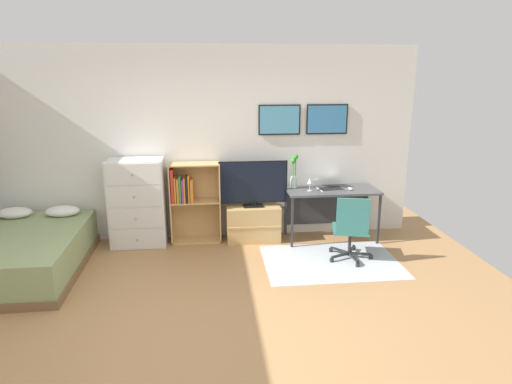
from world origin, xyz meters
The scene contains 14 objects.
ground_plane centered at (0.00, 0.00, 0.00)m, with size 7.20×7.20×0.00m, color #A87A4C.
wall_back_with_posters centered at (0.02, 2.43, 1.35)m, with size 6.12×0.09×2.70m.
area_rug centered at (1.64, 1.30, 0.00)m, with size 1.70×1.20×0.01m, color #B2B7BC.
bed centered at (-2.13, 1.41, 0.24)m, with size 1.41×1.95×0.61m.
dresser centered at (-0.86, 2.15, 0.60)m, with size 0.74×0.46×1.21m.
bookshelf centered at (-0.15, 2.23, 0.64)m, with size 0.69×0.30×1.13m.
tv_stand centered at (0.73, 2.17, 0.25)m, with size 0.75×0.41×0.51m.
television centered at (0.73, 2.15, 0.83)m, with size 0.95×0.16×0.65m.
desk centered at (1.84, 2.16, 0.60)m, with size 1.28×0.57×0.74m.
office_chair centered at (1.88, 1.31, 0.46)m, with size 0.58×0.57×0.86m.
laptop centered at (1.82, 2.15, 0.80)m, with size 0.40×0.43×0.16m.
computer_mouse centered at (2.09, 2.04, 0.76)m, with size 0.06×0.10×0.03m, color silver.
bamboo_vase centered at (1.31, 2.23, 0.97)m, with size 0.11×0.10×0.48m.
wine_glass centered at (1.50, 2.04, 0.87)m, with size 0.07×0.07×0.18m.
Camera 1 is at (0.14, -3.74, 2.34)m, focal length 30.89 mm.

